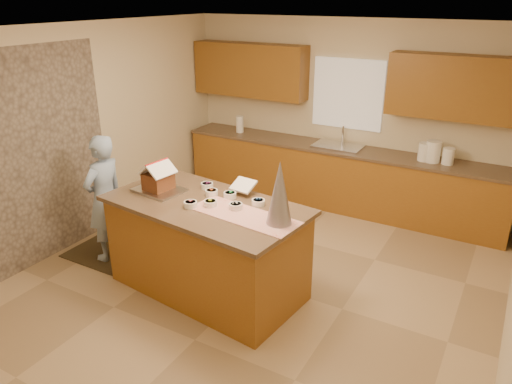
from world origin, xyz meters
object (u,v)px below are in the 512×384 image
(tinsel_tree, at_px, (280,193))
(gingerbread_house, at_px, (158,179))
(boy, at_px, (105,198))
(island_base, at_px, (207,249))

(tinsel_tree, distance_m, gingerbread_house, 1.49)
(tinsel_tree, height_order, boy, tinsel_tree)
(island_base, relative_size, boy, 1.31)
(tinsel_tree, xyz_separation_m, gingerbread_house, (-1.48, 0.06, -0.16))
(island_base, distance_m, tinsel_tree, 1.21)
(island_base, height_order, gingerbread_house, gingerbread_house)
(tinsel_tree, xyz_separation_m, boy, (-2.31, 0.04, -0.56))
(island_base, relative_size, tinsel_tree, 3.27)
(island_base, height_order, tinsel_tree, tinsel_tree)
(island_base, bearing_deg, tinsel_tree, 3.67)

